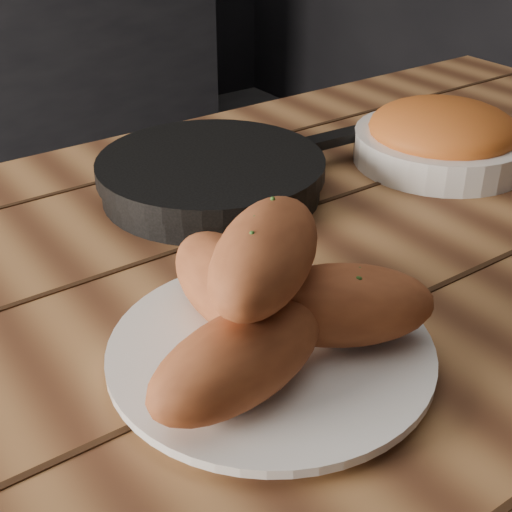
{
  "coord_description": "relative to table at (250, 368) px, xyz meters",
  "views": [
    {
      "loc": [
        -0.08,
        -0.94,
        1.11
      ],
      "look_at": [
        0.19,
        -0.56,
        0.84
      ],
      "focal_mm": 50.0,
      "sensor_mm": 36.0,
      "label": 1
    }
  ],
  "objects": [
    {
      "name": "bowl",
      "position": [
        0.37,
        0.1,
        0.13
      ],
      "size": [
        0.22,
        0.22,
        0.08
      ],
      "color": "white",
      "rests_on": "table"
    },
    {
      "name": "skillet",
      "position": [
        0.08,
        0.19,
        0.12
      ],
      "size": [
        0.4,
        0.26,
        0.05
      ],
      "color": "black",
      "rests_on": "table"
    },
    {
      "name": "bread_rolls",
      "position": [
        -0.05,
        -0.1,
        0.16
      ],
      "size": [
        0.26,
        0.22,
        0.12
      ],
      "color": "#A8572E",
      "rests_on": "plate"
    },
    {
      "name": "plate",
      "position": [
        -0.05,
        -0.1,
        0.1
      ],
      "size": [
        0.26,
        0.26,
        0.02
      ],
      "color": "white",
      "rests_on": "table"
    },
    {
      "name": "table",
      "position": [
        0.0,
        0.0,
        0.0
      ],
      "size": [
        1.63,
        0.86,
        0.75
      ],
      "color": "#996639",
      "rests_on": "ground"
    }
  ]
}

